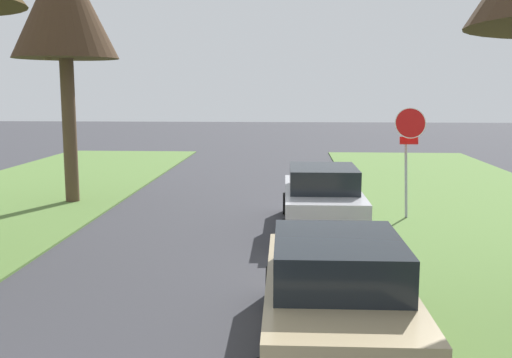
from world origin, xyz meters
The scene contains 4 objects.
stop_sign_far centered at (4.67, 13.67, 2.15)m, with size 0.81×0.70×2.91m.
street_tree_left_mid_b centered at (-5.06, 15.43, 5.85)m, with size 3.08×3.08×7.50m.
parked_sedan_tan centered at (2.20, 5.52, 0.72)m, with size 1.99×4.42×1.57m.
parked_sedan_silver centered at (2.37, 12.44, 0.72)m, with size 1.99×4.42×1.57m.
Camera 1 is at (1.60, -2.00, 3.44)m, focal length 41.60 mm.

